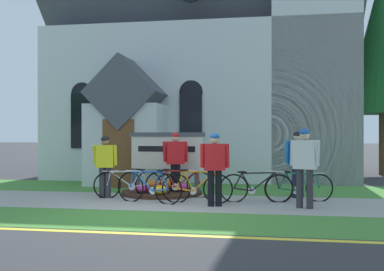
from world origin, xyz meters
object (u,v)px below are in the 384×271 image
at_px(bicycle_red, 128,184).
at_px(cyclist_in_white_jersey, 175,158).
at_px(cyclist_in_blue_jersey, 305,161).
at_px(roadside_conifer, 383,40).
at_px(bicycle_yellow, 149,187).
at_px(cyclist_in_orange_jersey, 105,162).
at_px(bicycle_orange, 299,187).
at_px(cyclist_in_yellow_jersey, 215,164).
at_px(bicycle_black, 256,187).
at_px(bicycle_green, 197,187).
at_px(bicycle_white, 179,184).
at_px(cyclist_in_green_jersey, 298,159).
at_px(church_sign, 167,152).

distance_m(bicycle_red, cyclist_in_white_jersey, 1.44).
bearing_deg(cyclist_in_blue_jersey, roadside_conifer, 67.72).
xyz_separation_m(bicycle_yellow, cyclist_in_orange_jersey, (-1.35, 0.66, 0.54)).
relative_size(bicycle_red, cyclist_in_blue_jersey, 0.93).
height_order(bicycle_orange, bicycle_red, bicycle_orange).
bearing_deg(roadside_conifer, cyclist_in_yellow_jersey, -121.94).
bearing_deg(bicycle_orange, bicycle_yellow, -167.56).
distance_m(cyclist_in_blue_jersey, cyclist_in_orange_jersey, 5.02).
bearing_deg(bicycle_yellow, bicycle_black, 12.05).
bearing_deg(bicycle_orange, cyclist_in_yellow_jersey, -151.60).
bearing_deg(bicycle_orange, bicycle_green, -166.55).
distance_m(bicycle_red, bicycle_green, 1.98).
height_order(bicycle_white, cyclist_in_white_jersey, cyclist_in_white_jersey).
distance_m(bicycle_yellow, cyclist_in_green_jersey, 3.88).
xyz_separation_m(bicycle_black, cyclist_in_white_jersey, (-2.17, 0.95, 0.63)).
distance_m(cyclist_in_blue_jersey, roadside_conifer, 10.83).
relative_size(bicycle_orange, cyclist_in_green_jersey, 0.97).
bearing_deg(cyclist_in_green_jersey, church_sign, 169.22).
distance_m(bicycle_orange, bicycle_yellow, 3.62).
distance_m(church_sign, bicycle_orange, 3.92).
bearing_deg(bicycle_orange, cyclist_in_orange_jersey, -178.59).
bearing_deg(bicycle_white, bicycle_orange, -4.11).
height_order(cyclist_in_orange_jersey, cyclist_in_white_jersey, cyclist_in_white_jersey).
distance_m(bicycle_yellow, roadside_conifer, 12.63).
xyz_separation_m(bicycle_black, cyclist_in_yellow_jersey, (-0.90, -0.80, 0.61)).
distance_m(bicycle_black, cyclist_in_yellow_jersey, 1.35).
xyz_separation_m(cyclist_in_orange_jersey, roadside_conifer, (8.69, 8.29, 4.52)).
bearing_deg(cyclist_in_green_jersey, bicycle_green, -152.62).
bearing_deg(bicycle_green, bicycle_red, 162.23).
bearing_deg(bicycle_black, roadside_conifer, 60.09).
xyz_separation_m(bicycle_red, bicycle_black, (3.28, -0.27, 0.00)).
bearing_deg(cyclist_in_orange_jersey, cyclist_in_yellow_jersey, -17.37).
relative_size(bicycle_red, cyclist_in_green_jersey, 0.96).
distance_m(bicycle_orange, cyclist_in_blue_jersey, 1.21).
distance_m(bicycle_red, bicycle_black, 3.29).
xyz_separation_m(bicycle_orange, cyclist_in_blue_jersey, (0.06, -0.99, 0.69)).
bearing_deg(bicycle_black, cyclist_in_yellow_jersey, -138.48).
xyz_separation_m(bicycle_red, roadside_conifer, (8.12, 8.14, 5.08)).
bearing_deg(bicycle_white, bicycle_green, -53.46).
height_order(bicycle_red, cyclist_in_white_jersey, cyclist_in_white_jersey).
height_order(cyclist_in_blue_jersey, cyclist_in_green_jersey, cyclist_in_blue_jersey).
xyz_separation_m(bicycle_black, bicycle_white, (-1.98, 0.46, -0.00)).
height_order(cyclist_in_blue_jersey, cyclist_in_yellow_jersey, cyclist_in_blue_jersey).
distance_m(bicycle_yellow, cyclist_in_white_jersey, 1.64).
distance_m(church_sign, bicycle_white, 1.50).
bearing_deg(bicycle_orange, cyclist_in_white_jersey, 167.59).
distance_m(bicycle_yellow, cyclist_in_orange_jersey, 1.59).
xyz_separation_m(cyclist_in_green_jersey, roadside_conifer, (3.80, 7.49, 4.43)).
bearing_deg(bicycle_white, bicycle_yellow, -117.92).
distance_m(bicycle_red, roadside_conifer, 12.57).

